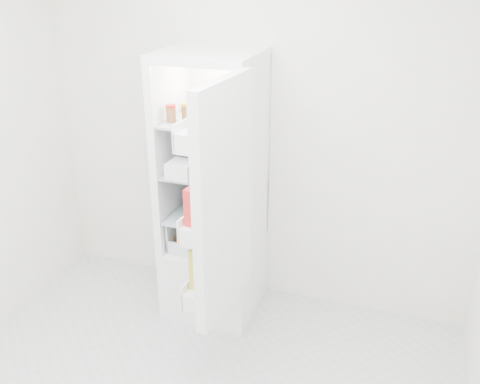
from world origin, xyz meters
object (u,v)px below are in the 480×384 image
at_px(mushroom_bowl, 202,202).
at_px(fridge_door, 219,206).
at_px(refrigerator, 216,219).
at_px(red_cabbage, 221,200).

xyz_separation_m(mushroom_bowl, fridge_door, (0.37, -0.63, 0.31)).
bearing_deg(refrigerator, mushroom_bowl, -172.89).
distance_m(refrigerator, red_cabbage, 0.17).
xyz_separation_m(red_cabbage, mushroom_bowl, (-0.14, 0.01, -0.04)).
bearing_deg(refrigerator, fridge_door, -66.77).
xyz_separation_m(refrigerator, mushroom_bowl, (-0.09, -0.01, 0.12)).
distance_m(refrigerator, mushroom_bowl, 0.15).
bearing_deg(mushroom_bowl, fridge_door, -59.57).
relative_size(refrigerator, fridge_door, 1.38).
distance_m(refrigerator, fridge_door, 0.81).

